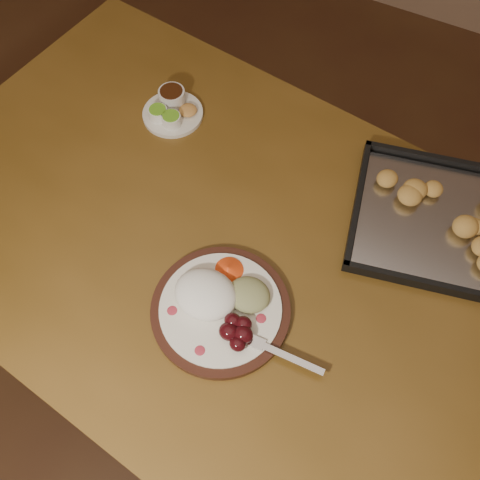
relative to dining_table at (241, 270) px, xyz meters
The scene contains 5 objects.
ground 0.67m from the dining_table, 137.50° to the right, with size 4.00×4.00×0.00m, color #51351C.
dining_table is the anchor object (origin of this frame).
dinner_plate 0.18m from the dining_table, 79.79° to the right, with size 0.36×0.27×0.06m.
condiment_saucer 0.41m from the dining_table, 141.08° to the left, with size 0.14×0.14×0.05m.
baking_tray 0.47m from the dining_table, 33.37° to the left, with size 0.50×0.41×0.05m.
Camera 1 is at (0.35, -0.36, 1.71)m, focal length 40.00 mm.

